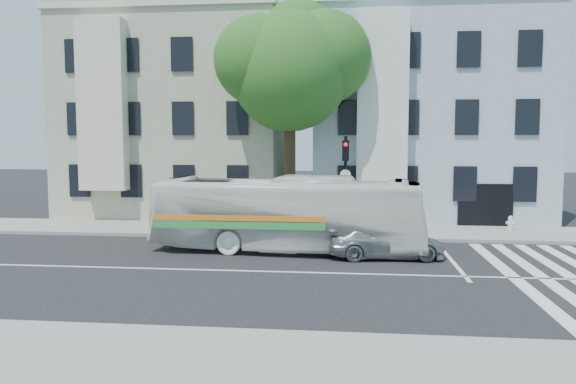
# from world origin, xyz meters

# --- Properties ---
(ground) EXTENTS (120.00, 120.00, 0.00)m
(ground) POSITION_xyz_m (0.00, 0.00, 0.00)
(ground) COLOR black
(ground) RESTS_ON ground
(sidewalk_far) EXTENTS (80.00, 4.00, 0.15)m
(sidewalk_far) POSITION_xyz_m (0.00, 8.00, 0.07)
(sidewalk_far) COLOR gray
(sidewalk_far) RESTS_ON ground
(sidewalk_near) EXTENTS (80.00, 4.00, 0.15)m
(sidewalk_near) POSITION_xyz_m (0.00, -8.00, 0.07)
(sidewalk_near) COLOR gray
(sidewalk_near) RESTS_ON ground
(building_left) EXTENTS (12.00, 10.00, 11.00)m
(building_left) POSITION_xyz_m (-7.00, 15.00, 5.50)
(building_left) COLOR #999D83
(building_left) RESTS_ON ground
(building_right) EXTENTS (12.00, 10.00, 11.00)m
(building_right) POSITION_xyz_m (7.00, 15.00, 5.50)
(building_right) COLOR #8FA2AA
(building_right) RESTS_ON ground
(street_tree) EXTENTS (7.30, 5.90, 11.10)m
(street_tree) POSITION_xyz_m (0.06, 8.74, 7.83)
(street_tree) COLOR #2D2116
(street_tree) RESTS_ON ground
(bus) EXTENTS (3.41, 10.72, 2.94)m
(bus) POSITION_xyz_m (0.46, 3.41, 1.47)
(bus) COLOR white
(bus) RESTS_ON ground
(sedan) EXTENTS (2.16, 4.43, 1.24)m
(sedan) POSITION_xyz_m (4.15, 2.60, 0.62)
(sedan) COLOR #A2A4A9
(sedan) RESTS_ON ground
(hedge) EXTENTS (8.33, 3.48, 0.70)m
(hedge) POSITION_xyz_m (-1.71, 6.80, 0.50)
(hedge) COLOR #325C1D
(hedge) RESTS_ON sidewalk_far
(traffic_signal) EXTENTS (0.47, 0.54, 4.49)m
(traffic_signal) POSITION_xyz_m (2.65, 6.99, 2.90)
(traffic_signal) COLOR black
(traffic_signal) RESTS_ON ground
(fire_hydrant) EXTENTS (0.40, 0.27, 0.70)m
(fire_hydrant) POSITION_xyz_m (10.21, 8.52, 0.51)
(fire_hydrant) COLOR silver
(fire_hydrant) RESTS_ON sidewalk_far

